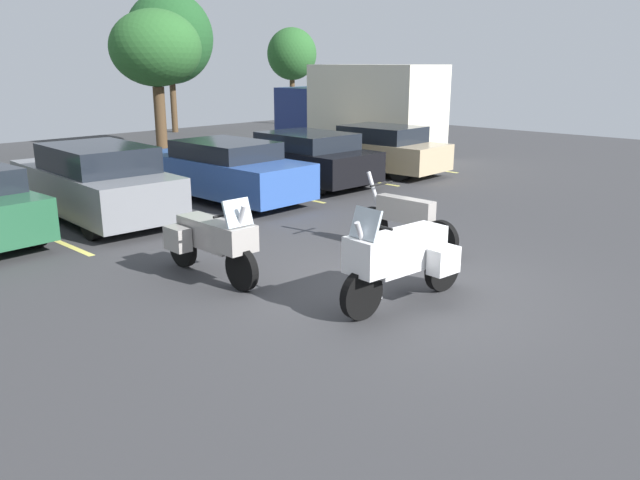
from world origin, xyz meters
TOP-DOWN VIEW (x-y plane):
  - ground at (0.00, 0.00)m, footprint 44.00×44.00m
  - motorcycle_touring at (-0.67, -0.60)m, footprint 2.30×1.00m
  - motorcycle_second at (-1.74, 2.11)m, footprint 0.94×2.20m
  - motorcycle_third at (1.53, 0.95)m, footprint 0.62×2.14m
  - parking_stripes at (-1.01, 7.00)m, footprint 20.55×4.81m
  - car_grey at (-1.06, 7.06)m, footprint 2.12×4.87m
  - car_blue at (1.99, 6.63)m, footprint 1.83×4.71m
  - car_black at (4.71, 6.79)m, footprint 2.11×4.63m
  - car_tan at (7.61, 6.59)m, footprint 1.89×4.72m
  - box_truck at (10.27, 9.29)m, footprint 2.61×6.11m
  - tree_left at (6.32, 16.09)m, footprint 3.41×3.41m
  - tree_far_left at (16.49, 19.32)m, footprint 2.57×2.57m
  - tree_right at (9.94, 20.58)m, footprint 3.97×3.97m

SIDE VIEW (x-z plane):
  - ground at x=0.00m, z-range -0.10..0.00m
  - parking_stripes at x=-1.01m, z-range 0.00..0.01m
  - motorcycle_third at x=1.53m, z-range -0.11..1.20m
  - motorcycle_second at x=-1.74m, z-range -0.04..1.31m
  - car_tan at x=7.61m, z-range -0.02..1.38m
  - motorcycle_touring at x=-0.67m, z-range -0.03..1.43m
  - car_blue at x=1.99m, z-range 0.00..1.42m
  - car_black at x=4.71m, z-range 0.01..1.42m
  - car_grey at x=-1.06m, z-range -0.02..1.56m
  - box_truck at x=10.27m, z-range 0.06..3.19m
  - tree_far_left at x=16.49m, z-range 1.13..6.08m
  - tree_left at x=6.32m, z-range 1.12..6.26m
  - tree_right at x=9.94m, z-range 1.10..7.46m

